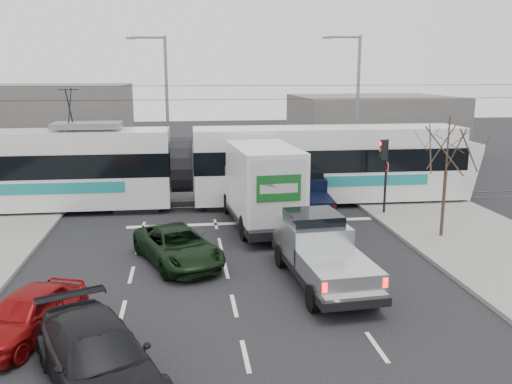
{
  "coord_description": "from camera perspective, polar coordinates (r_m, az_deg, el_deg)",
  "views": [
    {
      "loc": [
        -3.08,
        -18.16,
        6.92
      ],
      "look_at": [
        -0.01,
        4.55,
        1.8
      ],
      "focal_mm": 38.0,
      "sensor_mm": 36.0,
      "label": 1
    }
  ],
  "objects": [
    {
      "name": "box_truck",
      "position": [
        24.45,
        0.51,
        0.63
      ],
      "size": [
        3.15,
        7.67,
        3.74
      ],
      "rotation": [
        0.0,
        0.0,
        0.08
      ],
      "color": "black",
      "rests_on": "ground"
    },
    {
      "name": "navy_pickup",
      "position": [
        26.38,
        5.36,
        -0.3
      ],
      "size": [
        2.3,
        5.22,
        2.14
      ],
      "rotation": [
        0.0,
        0.0,
        -0.08
      ],
      "color": "black",
      "rests_on": "ground"
    },
    {
      "name": "silver_pickup",
      "position": [
        18.35,
        6.72,
        -6.05
      ],
      "size": [
        2.5,
        6.12,
        2.17
      ],
      "rotation": [
        0.0,
        0.0,
        0.07
      ],
      "color": "black",
      "rests_on": "ground"
    },
    {
      "name": "bare_tree",
      "position": [
        23.47,
        19.51,
        4.21
      ],
      "size": [
        2.4,
        2.4,
        5.0
      ],
      "color": "#47382B",
      "rests_on": "ground"
    },
    {
      "name": "street_lamp_far",
      "position": [
        34.23,
        -9.67,
        9.39
      ],
      "size": [
        2.38,
        0.25,
        9.0
      ],
      "color": "slate",
      "rests_on": "ground"
    },
    {
      "name": "red_car",
      "position": [
        15.83,
        -22.92,
        -11.74
      ],
      "size": [
        2.9,
        4.19,
        1.32
      ],
      "primitive_type": "imported",
      "rotation": [
        0.0,
        0.0,
        -0.38
      ],
      "color": "maroon",
      "rests_on": "ground"
    },
    {
      "name": "sidewalk_right",
      "position": [
        22.86,
        24.81,
        -6.03
      ],
      "size": [
        6.0,
        60.0,
        0.15
      ],
      "primitive_type": "cube",
      "color": "gray",
      "rests_on": "ground"
    },
    {
      "name": "catenary",
      "position": [
        28.49,
        -1.46,
        6.46
      ],
      "size": [
        60.0,
        0.2,
        7.0
      ],
      "color": "black",
      "rests_on": "ground"
    },
    {
      "name": "tram",
      "position": [
        28.14,
        -7.93,
        2.7
      ],
      "size": [
        29.63,
        3.35,
        6.04
      ],
      "rotation": [
        0.0,
        0.0,
        -0.01
      ],
      "color": "white",
      "rests_on": "ground"
    },
    {
      "name": "building_left",
      "position": [
        41.8,
        -22.94,
        6.22
      ],
      "size": [
        14.0,
        10.0,
        6.0
      ],
      "primitive_type": "cube",
      "color": "slate",
      "rests_on": "ground"
    },
    {
      "name": "traffic_signal",
      "position": [
        26.77,
        13.33,
        3.27
      ],
      "size": [
        0.44,
        0.44,
        3.6
      ],
      "color": "black",
      "rests_on": "ground"
    },
    {
      "name": "street_lamp_near",
      "position": [
        33.85,
        10.34,
        9.33
      ],
      "size": [
        2.38,
        0.25,
        9.0
      ],
      "color": "slate",
      "rests_on": "ground"
    },
    {
      "name": "green_car",
      "position": [
        20.14,
        -8.24,
        -5.65
      ],
      "size": [
        3.74,
        5.21,
        1.32
      ],
      "primitive_type": "imported",
      "rotation": [
        0.0,
        0.0,
        0.37
      ],
      "color": "black",
      "rests_on": "ground"
    },
    {
      "name": "building_right",
      "position": [
        44.99,
        12.01,
        6.68
      ],
      "size": [
        12.0,
        10.0,
        5.0
      ],
      "primitive_type": "cube",
      "color": "slate",
      "rests_on": "ground"
    },
    {
      "name": "dark_car",
      "position": [
        12.97,
        -16.26,
        -16.42
      ],
      "size": [
        3.93,
        5.46,
        1.47
      ],
      "primitive_type": "imported",
      "rotation": [
        0.0,
        0.0,
        0.42
      ],
      "color": "black",
      "rests_on": "ground"
    },
    {
      "name": "ground",
      "position": [
        19.67,
        1.82,
        -8.0
      ],
      "size": [
        120.0,
        120.0,
        0.0
      ],
      "primitive_type": "plane",
      "color": "black",
      "rests_on": "ground"
    },
    {
      "name": "rails",
      "position": [
        29.16,
        -1.41,
        -1.12
      ],
      "size": [
        60.0,
        1.6,
        0.03
      ],
      "primitive_type": "cube",
      "color": "#33302D",
      "rests_on": "ground"
    }
  ]
}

